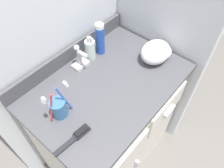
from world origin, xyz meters
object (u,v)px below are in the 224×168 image
(hairbrush, at_px, (77,136))
(hand_towel, at_px, (157,52))
(soap_dispenser, at_px, (90,49))
(shaving_cream_can, at_px, (100,39))
(toothbrush_cup, at_px, (59,108))

(hairbrush, xyz_separation_m, hand_towel, (0.62, 0.01, 0.04))
(soap_dispenser, distance_m, shaving_cream_can, 0.08)
(toothbrush_cup, bearing_deg, hand_towel, -12.62)
(shaving_cream_can, bearing_deg, soap_dispenser, 169.50)
(toothbrush_cup, bearing_deg, shaving_cream_can, 18.24)
(hand_towel, bearing_deg, soap_dispenser, 128.58)
(shaving_cream_can, bearing_deg, hand_towel, -59.72)
(shaving_cream_can, xyz_separation_m, hand_towel, (0.16, -0.27, -0.04))
(shaving_cream_can, relative_size, hand_towel, 1.01)
(toothbrush_cup, xyz_separation_m, hairbrush, (-0.03, -0.14, -0.04))
(toothbrush_cup, height_order, shaving_cream_can, toothbrush_cup)
(toothbrush_cup, xyz_separation_m, hand_towel, (0.59, -0.13, 0.00))
(shaving_cream_can, relative_size, hairbrush, 1.03)
(shaving_cream_can, bearing_deg, hairbrush, -148.43)
(toothbrush_cup, relative_size, hairbrush, 1.06)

